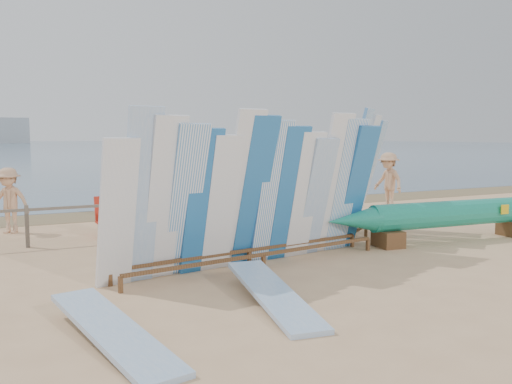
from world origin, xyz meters
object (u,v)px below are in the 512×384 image
main_surfboard_rack (256,197)px  flat_board_a (113,343)px  beach_chair_left (110,225)px  beachgoer_extra_0 (388,181)px  stroller (185,210)px  beachgoer_6 (213,192)px  beachgoer_3 (9,200)px  flat_board_b (273,304)px  beachgoer_5 (122,191)px  side_surfboard_rack (357,179)px  beach_chair_right (155,220)px  vendor_table (326,227)px  outrigger_canoe (455,215)px  beachgoer_8 (242,189)px

main_surfboard_rack → flat_board_a: 4.21m
beach_chair_left → beachgoer_extra_0: (9.02, 0.86, 0.64)m
flat_board_a → stroller: stroller is taller
beach_chair_left → main_surfboard_rack: bearing=-68.5°
beach_chair_left → beachgoer_6: size_ratio=0.61×
main_surfboard_rack → beachgoer_extra_0: size_ratio=3.12×
flat_board_a → beachgoer_3: (-0.73, 8.23, 0.79)m
beachgoer_3 → beachgoer_6: (5.27, -0.13, -0.02)m
flat_board_b → stroller: 6.89m
beachgoer_3 → main_surfboard_rack: bearing=-24.0°
flat_board_b → beachgoer_3: size_ratio=1.70×
flat_board_b → beachgoer_6: 8.01m
main_surfboard_rack → beachgoer_5: 6.75m
side_surfboard_rack → beachgoer_5: size_ratio=1.88×
main_surfboard_rack → beachgoer_6: (1.43, 5.55, -0.50)m
side_surfboard_rack → beach_chair_right: size_ratio=3.40×
main_surfboard_rack → beach_chair_right: 4.57m
side_surfboard_rack → beachgoer_6: bearing=80.9°
main_surfboard_rack → vendor_table: (2.24, 1.10, -0.89)m
flat_board_b → beachgoer_extra_0: bearing=49.5°
side_surfboard_rack → flat_board_b: (-4.27, -3.74, -1.35)m
flat_board_b → beachgoer_6: beachgoer_6 is taller
main_surfboard_rack → flat_board_a: bearing=-148.8°
outrigger_canoe → beachgoer_6: bearing=127.8°
beach_chair_left → beachgoer_8: 4.27m
beachgoer_8 → flat_board_b: bearing=-78.5°
beach_chair_right → beachgoer_extra_0: size_ratio=0.48×
outrigger_canoe → beachgoer_5: 8.83m
vendor_table → flat_board_a: (-5.35, -3.65, -0.38)m
outrigger_canoe → beachgoer_3: size_ratio=4.08×
flat_board_b → beachgoer_8: bearing=76.0°
outrigger_canoe → beach_chair_left: bearing=153.8°
main_surfboard_rack → outrigger_canoe: (5.00, 0.10, -0.68)m
main_surfboard_rack → beachgoer_5: (-0.88, 6.68, -0.48)m
beach_chair_left → outrigger_canoe: bearing=-32.4°
flat_board_b → flat_board_a: flat_board_b is taller
outrigger_canoe → beachgoer_extra_0: size_ratio=3.56×
beach_chair_right → main_surfboard_rack: bearing=-82.4°
flat_board_a → beachgoer_6: 9.32m
beach_chair_right → beachgoer_5: size_ratio=0.55×
flat_board_a → beachgoer_6: bearing=50.0°
beach_chair_left → stroller: stroller is taller
main_surfboard_rack → beachgoer_5: main_surfboard_rack is taller
main_surfboard_rack → beachgoer_6: 5.75m
side_surfboard_rack → outrigger_canoe: side_surfboard_rack is taller
beachgoer_extra_0 → main_surfboard_rack: bearing=-57.6°
side_surfboard_rack → flat_board_b: bearing=-175.4°
beach_chair_right → stroller: 0.94m
vendor_table → beachgoer_8: 4.35m
beachgoer_extra_0 → beachgoer_8: bearing=-97.1°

